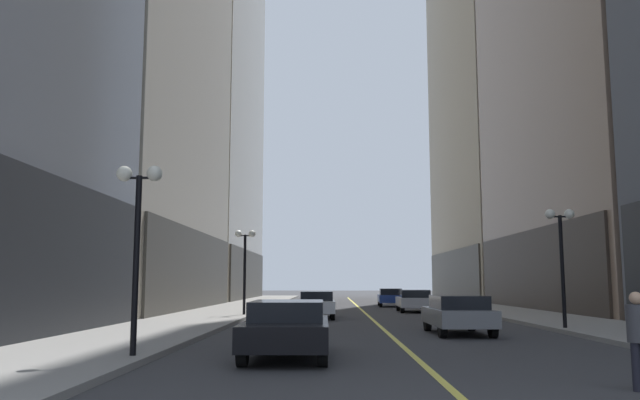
# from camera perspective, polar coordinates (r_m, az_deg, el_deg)

# --- Properties ---
(ground_plane) EXTENTS (200.00, 200.00, 0.00)m
(ground_plane) POSITION_cam_1_polar(r_m,az_deg,el_deg) (40.57, 3.84, -9.91)
(ground_plane) COLOR #38383A
(sidewalk_left) EXTENTS (4.50, 78.00, 0.15)m
(sidewalk_left) POSITION_cam_1_polar(r_m,az_deg,el_deg) (40.99, -7.93, -9.72)
(sidewalk_left) COLOR gray
(sidewalk_left) RESTS_ON ground
(sidewalk_right) EXTENTS (4.50, 78.00, 0.15)m
(sidewalk_right) POSITION_cam_1_polar(r_m,az_deg,el_deg) (41.79, 15.37, -9.49)
(sidewalk_right) COLOR gray
(sidewalk_right) RESTS_ON ground
(lane_centre_stripe) EXTENTS (0.16, 70.00, 0.01)m
(lane_centre_stripe) POSITION_cam_1_polar(r_m,az_deg,el_deg) (40.57, 3.84, -9.90)
(lane_centre_stripe) COLOR #E5D64C
(lane_centre_stripe) RESTS_ON ground
(car_black) EXTENTS (1.98, 4.67, 1.32)m
(car_black) POSITION_cam_1_polar(r_m,az_deg,el_deg) (15.34, -2.96, -11.31)
(car_black) COLOR black
(car_black) RESTS_ON ground
(car_grey) EXTENTS (1.88, 4.32, 1.32)m
(car_grey) POSITION_cam_1_polar(r_m,az_deg,el_deg) (22.52, 12.32, -9.92)
(car_grey) COLOR slate
(car_grey) RESTS_ON ground
(car_white) EXTENTS (1.80, 4.68, 1.32)m
(car_white) POSITION_cam_1_polar(r_m,az_deg,el_deg) (31.90, -0.28, -9.31)
(car_white) COLOR silver
(car_white) RESTS_ON ground
(car_silver) EXTENTS (2.01, 4.39, 1.32)m
(car_silver) POSITION_cam_1_polar(r_m,az_deg,el_deg) (38.93, 8.46, -8.89)
(car_silver) COLOR #B7B7BC
(car_silver) RESTS_ON ground
(car_blue) EXTENTS (1.91, 4.08, 1.32)m
(car_blue) POSITION_cam_1_polar(r_m,az_deg,el_deg) (47.24, 6.36, -8.66)
(car_blue) COLOR navy
(car_blue) RESTS_ON ground
(pedestrian_with_orange_bag) EXTENTS (0.43, 0.43, 1.61)m
(pedestrian_with_orange_bag) POSITION_cam_1_polar(r_m,az_deg,el_deg) (11.86, 26.72, -10.66)
(pedestrian_with_orange_bag) COLOR black
(pedestrian_with_orange_bag) RESTS_ON ground
(street_lamp_left_near) EXTENTS (1.06, 0.36, 4.43)m
(street_lamp_left_near) POSITION_cam_1_polar(r_m,az_deg,el_deg) (15.04, -16.08, -1.43)
(street_lamp_left_near) COLOR black
(street_lamp_left_near) RESTS_ON ground
(street_lamp_left_far) EXTENTS (1.06, 0.36, 4.43)m
(street_lamp_left_far) POSITION_cam_1_polar(r_m,az_deg,el_deg) (32.78, -6.78, -4.77)
(street_lamp_left_far) COLOR black
(street_lamp_left_far) RESTS_ON ground
(street_lamp_right_mid) EXTENTS (1.06, 0.36, 4.43)m
(street_lamp_right_mid) POSITION_cam_1_polar(r_m,az_deg,el_deg) (24.70, 20.88, -3.48)
(street_lamp_right_mid) COLOR black
(street_lamp_right_mid) RESTS_ON ground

